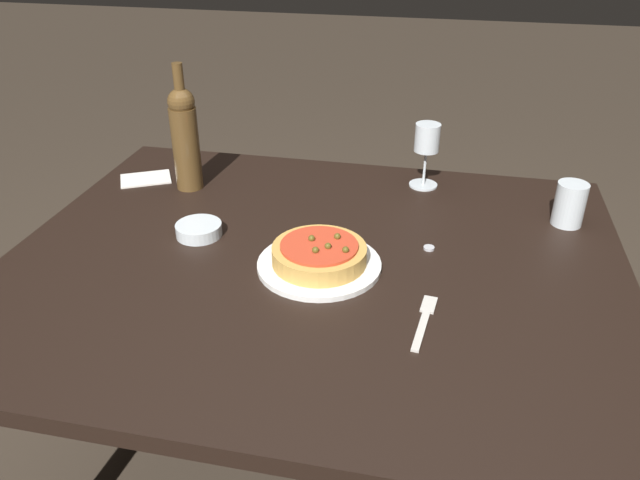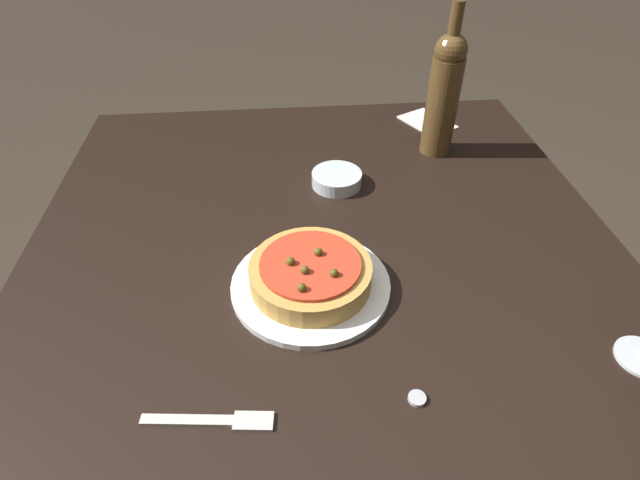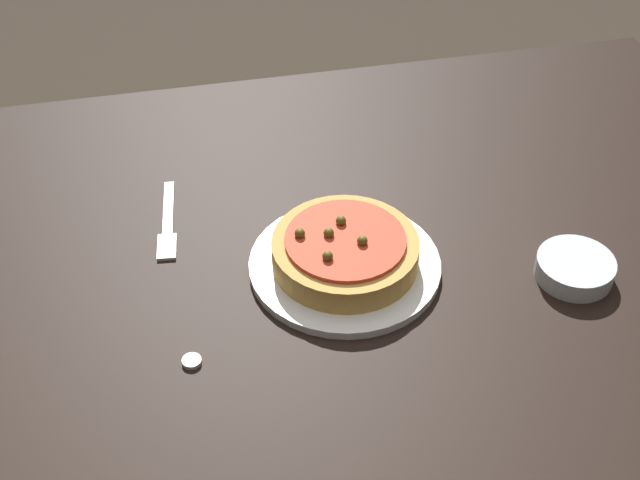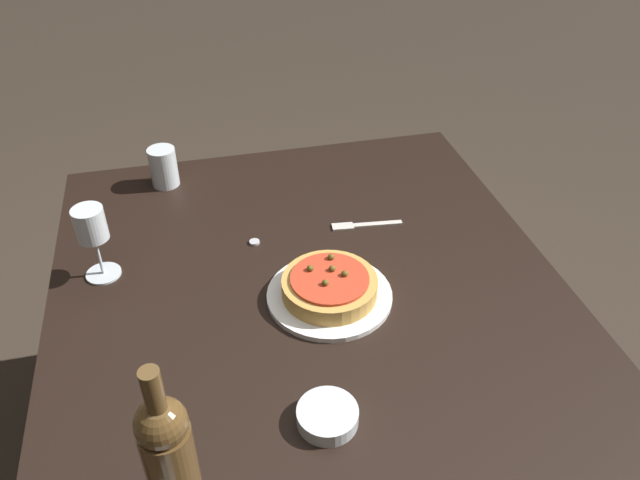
% 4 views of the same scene
% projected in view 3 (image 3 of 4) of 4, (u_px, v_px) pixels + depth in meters
% --- Properties ---
extents(dining_table, '(1.31, 1.07, 0.72)m').
position_uv_depth(dining_table, '(363.00, 323.00, 1.23)').
color(dining_table, black).
rests_on(dining_table, ground_plane).
extents(dinner_plate, '(0.26, 0.26, 0.01)m').
position_uv_depth(dinner_plate, '(345.00, 265.00, 1.20)').
color(dinner_plate, white).
rests_on(dinner_plate, dining_table).
extents(pizza, '(0.20, 0.20, 0.05)m').
position_uv_depth(pizza, '(345.00, 251.00, 1.18)').
color(pizza, gold).
rests_on(pizza, dinner_plate).
extents(side_bowl, '(0.10, 0.10, 0.03)m').
position_uv_depth(side_bowl, '(575.00, 268.00, 1.19)').
color(side_bowl, silver).
rests_on(side_bowl, dining_table).
extents(fork, '(0.04, 0.17, 0.00)m').
position_uv_depth(fork, '(168.00, 225.00, 1.27)').
color(fork, beige).
rests_on(fork, dining_table).
extents(bottle_cap, '(0.02, 0.02, 0.01)m').
position_uv_depth(bottle_cap, '(192.00, 361.00, 1.08)').
color(bottle_cap, '#B7B7BC').
rests_on(bottle_cap, dining_table).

